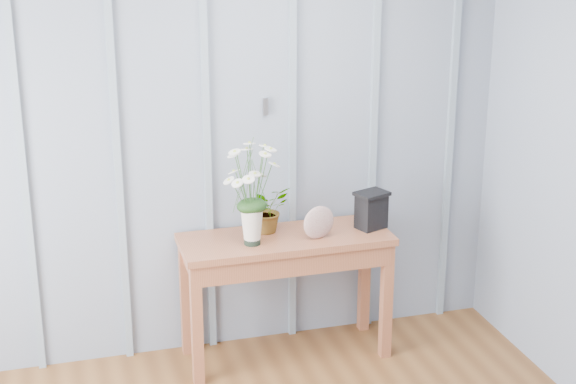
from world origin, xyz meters
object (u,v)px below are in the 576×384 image
object	(u,v)px
sideboard	(286,255)
daisy_vase	(251,182)
carved_box	(371,210)
felt_disc_vessel	(319,222)

from	to	relation	value
sideboard	daisy_vase	xyz separation A→B (m)	(-0.21, -0.06, 0.48)
sideboard	carved_box	xyz separation A→B (m)	(0.51, -0.01, 0.23)
felt_disc_vessel	carved_box	size ratio (longest dim) A/B	0.87
daisy_vase	felt_disc_vessel	size ratio (longest dim) A/B	3.02
daisy_vase	sideboard	bearing A→B (deg)	17.01
daisy_vase	carved_box	xyz separation A→B (m)	(0.72, 0.05, -0.25)
sideboard	carved_box	size ratio (longest dim) A/B	5.48
felt_disc_vessel	carved_box	distance (m)	0.35
sideboard	carved_box	world-z (taller)	carved_box
carved_box	sideboard	bearing A→B (deg)	178.92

